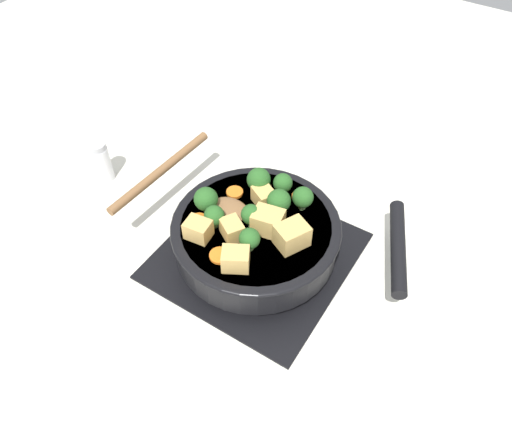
{
  "coord_description": "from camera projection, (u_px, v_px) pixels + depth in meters",
  "views": [
    {
      "loc": [
        -0.29,
        0.46,
        0.69
      ],
      "look_at": [
        0.0,
        0.0,
        0.08
      ],
      "focal_mm": 35.0,
      "sensor_mm": 36.0,
      "label": 1
    }
  ],
  "objects": [
    {
      "name": "tofu_cube_front_piece",
      "position": [
        198.0,
        229.0,
        0.79
      ],
      "size": [
        0.04,
        0.04,
        0.03
      ],
      "primitive_type": "cube",
      "rotation": [
        0.0,
        0.0,
        0.12
      ],
      "color": "tan",
      "rests_on": "skillet_pan"
    },
    {
      "name": "broccoli_floret_west_rim",
      "position": [
        303.0,
        198.0,
        0.82
      ],
      "size": [
        0.04,
        0.04,
        0.04
      ],
      "color": "#709956",
      "rests_on": "skillet_pan"
    },
    {
      "name": "tofu_cube_west_chunk",
      "position": [
        292.0,
        235.0,
        0.77
      ],
      "size": [
        0.06,
        0.06,
        0.04
      ],
      "primitive_type": "cube",
      "rotation": [
        0.0,
        0.0,
        4.25
      ],
      "color": "tan",
      "rests_on": "skillet_pan"
    },
    {
      "name": "carrot_slice_edge_slice",
      "position": [
        220.0,
        256.0,
        0.77
      ],
      "size": [
        0.03,
        0.03,
        0.01
      ],
      "primitive_type": "cylinder",
      "color": "orange",
      "rests_on": "skillet_pan"
    },
    {
      "name": "salt_shaker",
      "position": [
        102.0,
        162.0,
        0.98
      ],
      "size": [
        0.04,
        0.04,
        0.09
      ],
      "color": "white",
      "rests_on": "ground_plane"
    },
    {
      "name": "broccoli_floret_near_spoon",
      "position": [
        259.0,
        180.0,
        0.85
      ],
      "size": [
        0.04,
        0.04,
        0.05
      ],
      "color": "#709956",
      "rests_on": "skillet_pan"
    },
    {
      "name": "skillet_pan",
      "position": [
        258.0,
        234.0,
        0.83
      ],
      "size": [
        0.4,
        0.32,
        0.06
      ],
      "color": "black",
      "rests_on": "front_burner_grate"
    },
    {
      "name": "carrot_slice_under_broccoli",
      "position": [
        235.0,
        192.0,
        0.86
      ],
      "size": [
        0.03,
        0.03,
        0.01
      ],
      "primitive_type": "cylinder",
      "color": "orange",
      "rests_on": "skillet_pan"
    },
    {
      "name": "broccoli_floret_small_inner",
      "position": [
        206.0,
        199.0,
        0.82
      ],
      "size": [
        0.04,
        0.04,
        0.05
      ],
      "color": "#709956",
      "rests_on": "skillet_pan"
    },
    {
      "name": "broccoli_floret_east_rim",
      "position": [
        285.0,
        184.0,
        0.84
      ],
      "size": [
        0.03,
        0.03,
        0.04
      ],
      "color": "#709956",
      "rests_on": "skillet_pan"
    },
    {
      "name": "tofu_cube_east_chunk",
      "position": [
        232.0,
        229.0,
        0.79
      ],
      "size": [
        0.05,
        0.05,
        0.03
      ],
      "primitive_type": "cube",
      "rotation": [
        0.0,
        0.0,
        2.58
      ],
      "color": "tan",
      "rests_on": "skillet_pan"
    },
    {
      "name": "broccoli_floret_mid_floret",
      "position": [
        251.0,
        215.0,
        0.8
      ],
      "size": [
        0.03,
        0.03,
        0.04
      ],
      "color": "#709956",
      "rests_on": "skillet_pan"
    },
    {
      "name": "tofu_cube_center_large",
      "position": [
        269.0,
        220.0,
        0.8
      ],
      "size": [
        0.05,
        0.05,
        0.04
      ],
      "primitive_type": "cube",
      "rotation": [
        0.0,
        0.0,
        3.32
      ],
      "color": "tan",
      "rests_on": "skillet_pan"
    },
    {
      "name": "broccoli_floret_south_cluster",
      "position": [
        279.0,
        201.0,
        0.81
      ],
      "size": [
        0.04,
        0.04,
        0.05
      ],
      "color": "#709956",
      "rests_on": "skillet_pan"
    },
    {
      "name": "broccoli_floret_center_top",
      "position": [
        214.0,
        216.0,
        0.8
      ],
      "size": [
        0.03,
        0.03,
        0.04
      ],
      "color": "#709956",
      "rests_on": "skillet_pan"
    },
    {
      "name": "tofu_cube_near_handle",
      "position": [
        264.0,
        196.0,
        0.84
      ],
      "size": [
        0.05,
        0.04,
        0.03
      ],
      "primitive_type": "cube",
      "rotation": [
        0.0,
        0.0,
        5.78
      ],
      "color": "tan",
      "rests_on": "skillet_pan"
    },
    {
      "name": "front_burner_grate",
      "position": [
        256.0,
        252.0,
        0.87
      ],
      "size": [
        0.31,
        0.31,
        0.03
      ],
      "color": "black",
      "rests_on": "ground_plane"
    },
    {
      "name": "broccoli_floret_north_edge",
      "position": [
        250.0,
        239.0,
        0.76
      ],
      "size": [
        0.03,
        0.03,
        0.04
      ],
      "color": "#709956",
      "rests_on": "skillet_pan"
    },
    {
      "name": "tofu_cube_back_piece",
      "position": [
        236.0,
        259.0,
        0.75
      ],
      "size": [
        0.05,
        0.05,
        0.03
      ],
      "primitive_type": "cube",
      "rotation": [
        0.0,
        0.0,
        0.51
      ],
      "color": "tan",
      "rests_on": "skillet_pan"
    },
    {
      "name": "carrot_slice_orange_thin",
      "position": [
        300.0,
        197.0,
        0.85
      ],
      "size": [
        0.03,
        0.03,
        0.01
      ],
      "primitive_type": "cylinder",
      "color": "orange",
      "rests_on": "skillet_pan"
    },
    {
      "name": "carrot_slice_near_center",
      "position": [
        199.0,
        219.0,
        0.82
      ],
      "size": [
        0.03,
        0.03,
        0.01
      ],
      "primitive_type": "cylinder",
      "color": "orange",
      "rests_on": "skillet_pan"
    },
    {
      "name": "ground_plane",
      "position": [
        256.0,
        256.0,
        0.88
      ],
      "size": [
        2.4,
        2.4,
        0.0
      ],
      "primitive_type": "plane",
      "color": "silver"
    },
    {
      "name": "wooden_spoon",
      "position": [
        189.0,
        186.0,
        0.86
      ],
      "size": [
        0.21,
        0.25,
        0.02
      ],
      "color": "brown",
      "rests_on": "skillet_pan"
    }
  ]
}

